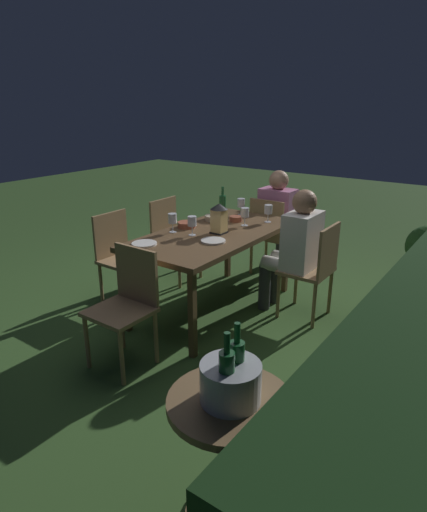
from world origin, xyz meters
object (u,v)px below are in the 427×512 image
person_in_cream (295,246)px  chair_side_right_a (314,267)px  plate_b (144,244)px  lantern_centerpiece (219,217)px  green_bottle_on_table (223,205)px  plate_a (213,241)px  bowl_bread (236,219)px  side_table (230,441)px  wine_glass_b (173,219)px  chair_head_near (271,233)px  wine_glass_a (268,210)px  chair_side_left_b (121,254)px  ice_bucket (231,379)px  wine_glass_d (192,222)px  bowl_olives (187,224)px  chair_side_left_a (172,235)px  dining_table (214,239)px  potted_plant_by_hedge (426,253)px  wine_glass_e (241,204)px  person_in_pink (280,216)px  chair_head_far (127,302)px  wine_glass_c (245,213)px

person_in_cream → chair_side_right_a: bearing=90.0°
chair_side_right_a → plate_b: 1.48m
lantern_centerpiece → green_bottle_on_table: size_ratio=0.91×
chair_side_right_a → plate_a: size_ratio=4.26×
plate_b → bowl_bread: size_ratio=1.67×
side_table → bowl_bread: bearing=-147.6°
wine_glass_b → chair_head_near: bearing=167.3°
plate_b → bowl_bread: bowl_bread is taller
chair_side_right_a → wine_glass_a: (-0.21, -0.59, 0.38)m
chair_head_near → side_table: 3.13m
wine_glass_b → person_in_cream: bearing=122.8°
chair_side_left_b → ice_bucket: size_ratio=2.53×
chair_side_left_b → wine_glass_d: (-0.19, 0.72, 0.38)m
bowl_olives → wine_glass_b: bearing=-0.3°
chair_side_left_a → chair_head_near: (-0.70, 0.81, 0.00)m
person_in_cream → chair_side_left_a: (-0.00, -1.43, -0.15)m
chair_side_right_a → person_in_cream: person_in_cream is taller
chair_side_left_b → wine_glass_d: bearing=104.5°
wine_glass_a → bowl_bread: bearing=-60.5°
dining_table → chair_side_left_a: size_ratio=1.91×
lantern_centerpiece → potted_plant_by_hedge: 2.24m
wine_glass_e → potted_plant_by_hedge: size_ratio=0.25×
side_table → ice_bucket: 0.32m
chair_side_right_a → person_in_pink: 1.22m
chair_side_left_a → plate_a: bearing=58.2°
green_bottle_on_table → bowl_bread: size_ratio=2.37×
person_in_cream → chair_head_far: size_ratio=1.32×
chair_head_near → wine_glass_d: bearing=-4.2°
potted_plant_by_hedge → plate_a: bearing=-35.0°
chair_head_near → bowl_bread: (0.65, -0.04, 0.29)m
chair_head_far → person_in_pink: person_in_pink is taller
chair_head_near → wine_glass_d: wine_glass_d is taller
bowl_bread → green_bottle_on_table: bearing=-116.9°
wine_glass_d → bowl_olives: size_ratio=1.01×
person_in_cream → side_table: 2.25m
chair_side_left_b → green_bottle_on_table: (-0.92, 0.53, 0.38)m
chair_head_far → potted_plant_by_hedge: bearing=151.5°
chair_side_right_a → wine_glass_d: wine_glass_d is taller
chair_side_left_a → wine_glass_d: bearing=52.1°
chair_side_left_a → bowl_olives: bearing=53.1°
dining_table → chair_head_near: bearing=180.0°
wine_glass_b → wine_glass_c: size_ratio=1.00×
bowl_olives → chair_side_right_a: bearing=109.6°
chair_side_right_a → bowl_bread: size_ratio=7.10×
chair_head_far → chair_head_near: (-2.15, 0.00, 0.00)m
wine_glass_c → bowl_olives: (0.36, -0.40, -0.09)m
green_bottle_on_table → wine_glass_a: (-0.03, 0.51, 0.01)m
bowl_olives → wine_glass_d: bearing=49.7°
person_in_cream → green_bottle_on_table: 0.94m
chair_head_far → wine_glass_d: (-0.89, -0.09, 0.38)m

